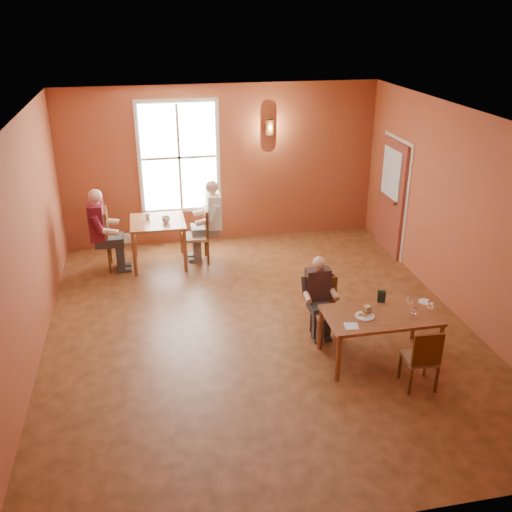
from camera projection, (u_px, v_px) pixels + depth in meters
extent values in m
cube|color=brown|center=(259.00, 327.00, 8.28)|extent=(6.00, 7.00, 0.01)
cube|color=brown|center=(222.00, 165.00, 10.80)|extent=(6.00, 0.04, 3.00)
cube|color=brown|center=(347.00, 389.00, 4.53)|extent=(6.00, 0.04, 3.00)
cube|color=brown|center=(24.00, 249.00, 7.13)|extent=(0.04, 7.00, 3.00)
cube|color=brown|center=(463.00, 216.00, 8.21)|extent=(0.04, 7.00, 3.00)
cube|color=white|center=(259.00, 119.00, 7.06)|extent=(6.00, 7.00, 0.04)
cube|color=white|center=(179.00, 157.00, 10.53)|extent=(1.36, 0.10, 1.96)
cube|color=maroon|center=(391.00, 198.00, 10.44)|extent=(0.12, 1.04, 2.10)
cylinder|color=brown|center=(270.00, 127.00, 10.59)|extent=(0.16, 0.16, 0.28)
cylinder|color=white|center=(365.00, 316.00, 7.22)|extent=(0.28, 0.28, 0.03)
cube|color=tan|center=(367.00, 311.00, 7.27)|extent=(0.11, 0.10, 0.10)
cube|color=#1A2D21|center=(381.00, 297.00, 7.54)|extent=(0.11, 0.08, 0.17)
cube|color=white|center=(385.00, 325.00, 7.03)|extent=(0.19, 0.03, 0.00)
cube|color=white|center=(351.00, 326.00, 7.01)|extent=(0.20, 0.20, 0.01)
cylinder|color=beige|center=(425.00, 302.00, 7.58)|extent=(0.18, 0.18, 0.01)
imported|color=silver|center=(166.00, 219.00, 9.87)|extent=(0.16, 0.16, 0.11)
imported|color=white|center=(148.00, 217.00, 10.02)|extent=(0.13, 0.13, 0.09)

